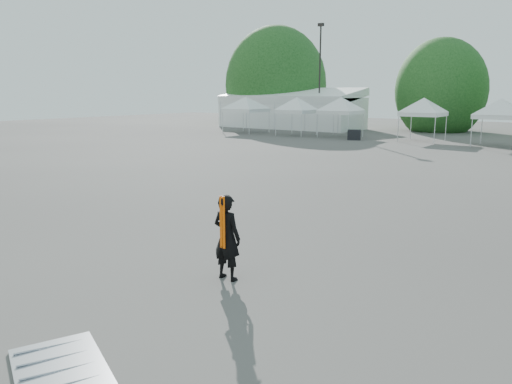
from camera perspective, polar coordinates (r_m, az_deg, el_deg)
The scene contains 13 objects.
ground at distance 12.91m, azimuth 1.93°, elevation -5.42°, with size 120.00×120.00×0.00m, color #474442.
marquee at distance 53.72m, azimuth 3.97°, elevation 9.42°, with size 15.00×6.25×4.23m.
light_pole_west at distance 50.81m, azimuth 7.30°, elevation 13.53°, with size 0.60×0.25×10.30m.
tree_far_w at distance 58.41m, azimuth 2.26°, elevation 12.10°, with size 4.80×4.80×7.30m.
tree_mid_w at distance 52.37m, azimuth 20.35°, elevation 10.85°, with size 4.16×4.16×6.33m.
tent_a at distance 47.18m, azimuth -1.16°, elevation 10.51°, with size 4.68×4.68×3.88m.
tent_b at distance 44.36m, azimuth 4.68°, elevation 10.42°, with size 3.98×3.98×3.88m.
tent_c at distance 43.05m, azimuth 9.72°, elevation 10.27°, with size 4.28×4.28×3.88m.
tent_d at distance 40.86m, azimuth 18.64°, elevation 9.80°, with size 4.20×4.20×3.88m.
tent_e at distance 38.62m, azimuth 26.26°, elevation 9.19°, with size 4.37×4.37×3.88m.
man at distance 10.00m, azimuth -3.34°, elevation -5.18°, with size 0.64×0.42×1.75m.
barrier_mid at distance 7.42m, azimuth -21.12°, elevation -19.22°, with size 2.55×1.95×0.07m.
crate_west at distance 40.78m, azimuth 11.15°, elevation 6.43°, with size 1.03×0.80×0.80m, color black.
Camera 1 is at (7.03, -10.17, 3.71)m, focal length 35.00 mm.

